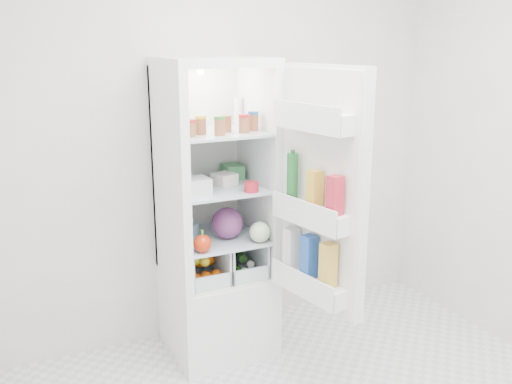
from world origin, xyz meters
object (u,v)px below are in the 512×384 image
mushroom_bowl (185,229)px  fridge_door (319,197)px  red_cabbage (227,223)px  refrigerator (214,246)px

mushroom_bowl → fridge_door: size_ratio=0.13×
red_cabbage → mushroom_bowl: red_cabbage is taller
mushroom_bowl → fridge_door: fridge_door is taller
red_cabbage → fridge_door: (0.31, -0.51, 0.25)m
refrigerator → red_cabbage: 0.22m
refrigerator → red_cabbage: refrigerator is taller
red_cabbage → mushroom_bowl: (-0.21, 0.17, -0.06)m
refrigerator → red_cabbage: bearing=-70.9°
mushroom_bowl → fridge_door: 0.91m
refrigerator → fridge_door: bearing=-60.7°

